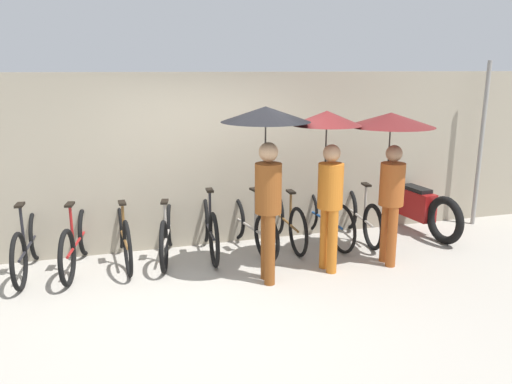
# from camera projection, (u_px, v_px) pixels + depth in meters

# --- Properties ---
(ground_plane) EXTENTS (30.00, 30.00, 0.00)m
(ground_plane) POSITION_uv_depth(u_px,v_px,m) (235.00, 296.00, 5.76)
(ground_plane) COLOR #9E998E
(back_wall) EXTENTS (13.73, 0.12, 2.51)m
(back_wall) POSITION_uv_depth(u_px,v_px,m) (202.00, 161.00, 7.21)
(back_wall) COLOR gray
(back_wall) RESTS_ON ground
(parked_bicycle_0) EXTENTS (0.44, 1.72, 0.99)m
(parked_bicycle_0) POSITION_uv_depth(u_px,v_px,m) (28.00, 245.00, 6.35)
(parked_bicycle_0) COLOR black
(parked_bicycle_0) RESTS_ON ground
(parked_bicycle_1) EXTENTS (0.48, 1.73, 0.97)m
(parked_bicycle_1) POSITION_uv_depth(u_px,v_px,m) (77.00, 242.00, 6.49)
(parked_bicycle_1) COLOR black
(parked_bicycle_1) RESTS_ON ground
(parked_bicycle_2) EXTENTS (0.44, 1.80, 1.01)m
(parked_bicycle_2) POSITION_uv_depth(u_px,v_px,m) (123.00, 234.00, 6.74)
(parked_bicycle_2) COLOR black
(parked_bicycle_2) RESTS_ON ground
(parked_bicycle_3) EXTENTS (0.52, 1.67, 1.02)m
(parked_bicycle_3) POSITION_uv_depth(u_px,v_px,m) (167.00, 233.00, 6.86)
(parked_bicycle_3) COLOR black
(parked_bicycle_3) RESTS_ON ground
(parked_bicycle_4) EXTENTS (0.44, 1.76, 1.09)m
(parked_bicycle_4) POSITION_uv_depth(u_px,v_px,m) (209.00, 227.00, 7.04)
(parked_bicycle_4) COLOR black
(parked_bicycle_4) RESTS_ON ground
(parked_bicycle_5) EXTENTS (0.48, 1.74, 0.98)m
(parked_bicycle_5) POSITION_uv_depth(u_px,v_px,m) (249.00, 225.00, 7.17)
(parked_bicycle_5) COLOR black
(parked_bicycle_5) RESTS_ON ground
(parked_bicycle_6) EXTENTS (0.44, 1.69, 1.03)m
(parked_bicycle_6) POSITION_uv_depth(u_px,v_px,m) (286.00, 220.00, 7.40)
(parked_bicycle_6) COLOR black
(parked_bicycle_6) RESTS_ON ground
(parked_bicycle_7) EXTENTS (0.44, 1.80, 0.97)m
(parked_bicycle_7) POSITION_uv_depth(u_px,v_px,m) (323.00, 217.00, 7.54)
(parked_bicycle_7) COLOR black
(parked_bicycle_7) RESTS_ON ground
(parked_bicycle_8) EXTENTS (0.44, 1.67, 1.10)m
(parked_bicycle_8) POSITION_uv_depth(u_px,v_px,m) (360.00, 216.00, 7.66)
(parked_bicycle_8) COLOR black
(parked_bicycle_8) RESTS_ON ground
(pedestrian_leading) EXTENTS (1.06, 1.06, 2.13)m
(pedestrian_leading) POSITION_uv_depth(u_px,v_px,m) (266.00, 144.00, 5.85)
(pedestrian_leading) COLOR brown
(pedestrian_leading) RESTS_ON ground
(pedestrian_center) EXTENTS (0.88, 0.88, 2.05)m
(pedestrian_center) POSITION_uv_depth(u_px,v_px,m) (328.00, 152.00, 6.21)
(pedestrian_center) COLOR #C66B1E
(pedestrian_center) RESTS_ON ground
(pedestrian_trailing) EXTENTS (1.12, 1.12, 2.01)m
(pedestrian_trailing) POSITION_uv_depth(u_px,v_px,m) (391.00, 142.00, 6.43)
(pedestrian_trailing) COLOR #9E4C1E
(pedestrian_trailing) RESTS_ON ground
(motorcycle) EXTENTS (0.58, 2.08, 0.93)m
(motorcycle) POSITION_uv_depth(u_px,v_px,m) (415.00, 206.00, 8.02)
(motorcycle) COLOR black
(motorcycle) RESTS_ON ground
(awning_pole) EXTENTS (0.07, 0.07, 2.68)m
(awning_pole) POSITION_uv_depth(u_px,v_px,m) (481.00, 145.00, 8.12)
(awning_pole) COLOR gray
(awning_pole) RESTS_ON ground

